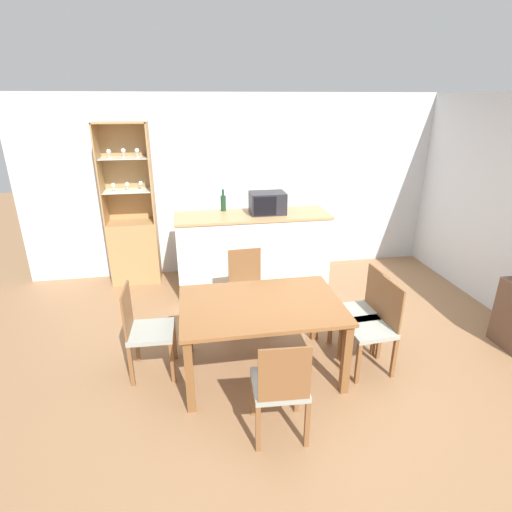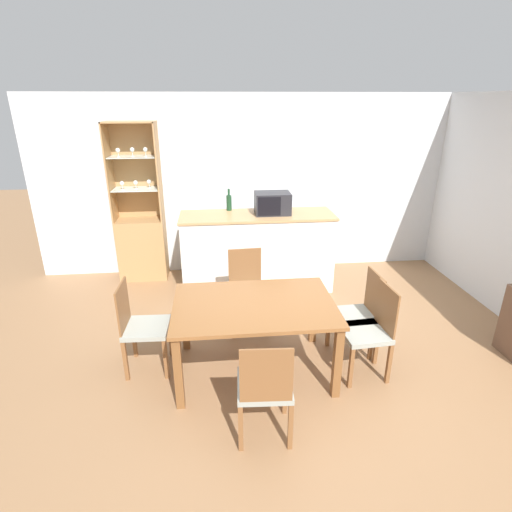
% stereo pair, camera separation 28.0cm
% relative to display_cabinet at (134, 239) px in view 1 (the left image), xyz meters
% --- Properties ---
extents(ground_plane, '(18.00, 18.00, 0.00)m').
position_rel_display_cabinet_xyz_m(ground_plane, '(1.90, -2.42, -0.63)').
color(ground_plane, '#936B47').
extents(wall_back, '(6.80, 0.06, 2.55)m').
position_rel_display_cabinet_xyz_m(wall_back, '(1.90, 0.21, 0.64)').
color(wall_back, silver).
rests_on(wall_back, ground_plane).
extents(kitchen_counter, '(2.03, 0.64, 1.05)m').
position_rel_display_cabinet_xyz_m(kitchen_counter, '(1.61, -0.52, -0.10)').
color(kitchen_counter, white).
rests_on(kitchen_counter, ground_plane).
extents(display_cabinet, '(0.66, 0.39, 2.20)m').
position_rel_display_cabinet_xyz_m(display_cabinet, '(0.00, 0.00, 0.00)').
color(display_cabinet, tan).
rests_on(display_cabinet, ground_plane).
extents(dining_table, '(1.47, 1.00, 0.73)m').
position_rel_display_cabinet_xyz_m(dining_table, '(1.39, -2.36, 0.00)').
color(dining_table, brown).
rests_on(dining_table, ground_plane).
extents(dining_chair_side_right_near, '(0.44, 0.44, 0.90)m').
position_rel_display_cabinet_xyz_m(dining_chair_side_right_near, '(2.44, -2.50, -0.17)').
color(dining_chair_side_right_near, '#999E93').
rests_on(dining_chair_side_right_near, ground_plane).
extents(dining_chair_side_left_far, '(0.42, 0.42, 0.90)m').
position_rel_display_cabinet_xyz_m(dining_chair_side_left_far, '(0.33, -2.21, -0.17)').
color(dining_chair_side_left_far, '#999E93').
rests_on(dining_chair_side_left_far, ground_plane).
extents(dining_chair_head_near, '(0.43, 0.43, 0.90)m').
position_rel_display_cabinet_xyz_m(dining_chair_head_near, '(1.39, -3.17, -0.17)').
color(dining_chair_head_near, '#999E93').
rests_on(dining_chair_head_near, ground_plane).
extents(dining_chair_side_right_far, '(0.43, 0.43, 0.90)m').
position_rel_display_cabinet_xyz_m(dining_chair_side_right_far, '(2.44, -2.20, -0.17)').
color(dining_chair_side_right_far, '#999E93').
rests_on(dining_chair_side_right_far, ground_plane).
extents(dining_chair_head_far, '(0.43, 0.43, 0.90)m').
position_rel_display_cabinet_xyz_m(dining_chair_head_far, '(1.39, -1.54, -0.17)').
color(dining_chair_head_far, '#999E93').
rests_on(dining_chair_head_far, ground_plane).
extents(microwave, '(0.46, 0.33, 0.28)m').
position_rel_display_cabinet_xyz_m(microwave, '(1.81, -0.51, 0.56)').
color(microwave, '#232328').
rests_on(microwave, kitchen_counter).
extents(wine_bottle, '(0.07, 0.07, 0.29)m').
position_rel_display_cabinet_xyz_m(wine_bottle, '(1.25, -0.28, 0.53)').
color(wine_bottle, '#193D23').
rests_on(wine_bottle, kitchen_counter).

